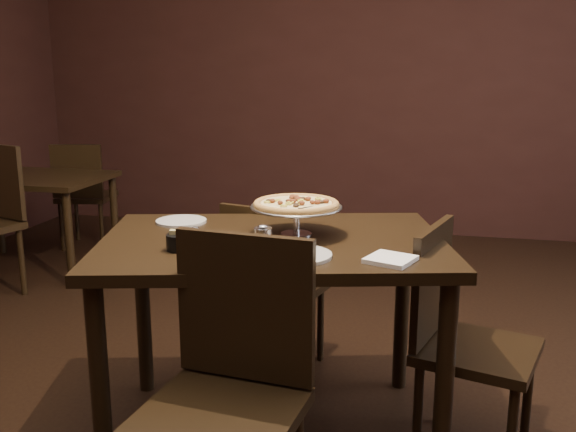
# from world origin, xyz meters

# --- Properties ---
(room) EXTENTS (6.04, 7.04, 2.84)m
(room) POSITION_xyz_m (0.06, 0.03, 1.40)
(room) COLOR black
(room) RESTS_ON ground
(dining_table) EXTENTS (1.50, 1.18, 0.83)m
(dining_table) POSITION_xyz_m (0.10, 0.03, 0.72)
(dining_table) COLOR black
(dining_table) RESTS_ON ground
(background_table) EXTENTS (1.13, 0.75, 0.71)m
(background_table) POSITION_xyz_m (-2.20, 1.79, 0.61)
(background_table) COLOR black
(background_table) RESTS_ON ground
(pizza_stand) EXTENTS (0.36, 0.36, 0.15)m
(pizza_stand) POSITION_xyz_m (0.17, 0.11, 0.95)
(pizza_stand) COLOR silver
(pizza_stand) RESTS_ON dining_table
(parmesan_shaker) EXTENTS (0.05, 0.05, 0.09)m
(parmesan_shaker) POSITION_xyz_m (-0.13, -0.20, 0.87)
(parmesan_shaker) COLOR #F7EBC0
(parmesan_shaker) RESTS_ON dining_table
(pepper_flake_shaker) EXTENTS (0.06, 0.06, 0.11)m
(pepper_flake_shaker) POSITION_xyz_m (0.12, -0.20, 0.88)
(pepper_flake_shaker) COLOR maroon
(pepper_flake_shaker) RESTS_ON dining_table
(packet_caddy) EXTENTS (0.10, 0.10, 0.07)m
(packet_caddy) POSITION_xyz_m (-0.20, -0.20, 0.86)
(packet_caddy) COLOR black
(packet_caddy) RESTS_ON dining_table
(napkin_stack) EXTENTS (0.19, 0.19, 0.02)m
(napkin_stack) POSITION_xyz_m (0.56, -0.18, 0.84)
(napkin_stack) COLOR white
(napkin_stack) RESTS_ON dining_table
(plate_left) EXTENTS (0.22, 0.22, 0.01)m
(plate_left) POSITION_xyz_m (-0.35, 0.20, 0.83)
(plate_left) COLOR silver
(plate_left) RESTS_ON dining_table
(plate_near) EXTENTS (0.25, 0.25, 0.01)m
(plate_near) POSITION_xyz_m (0.24, -0.19, 0.83)
(plate_near) COLOR silver
(plate_near) RESTS_ON dining_table
(serving_spatula) EXTENTS (0.17, 0.17, 0.03)m
(serving_spatula) POSITION_xyz_m (0.24, 0.05, 0.95)
(serving_spatula) COLOR silver
(serving_spatula) RESTS_ON pizza_stand
(chair_far) EXTENTS (0.49, 0.49, 0.86)m
(chair_far) POSITION_xyz_m (-0.05, 0.55, 0.47)
(chair_far) COLOR black
(chair_far) RESTS_ON ground
(chair_near) EXTENTS (0.51, 0.51, 0.98)m
(chair_near) POSITION_xyz_m (0.12, -0.60, 0.53)
(chair_near) COLOR black
(chair_near) RESTS_ON ground
(chair_side) EXTENTS (0.52, 0.52, 0.90)m
(chair_side) POSITION_xyz_m (0.82, 0.07, 0.49)
(chair_side) COLOR black
(chair_side) RESTS_ON ground
(bg_chair_far) EXTENTS (0.48, 0.48, 0.88)m
(bg_chair_far) POSITION_xyz_m (-2.11, 2.40, 0.48)
(bg_chair_far) COLOR black
(bg_chair_far) RESTS_ON ground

